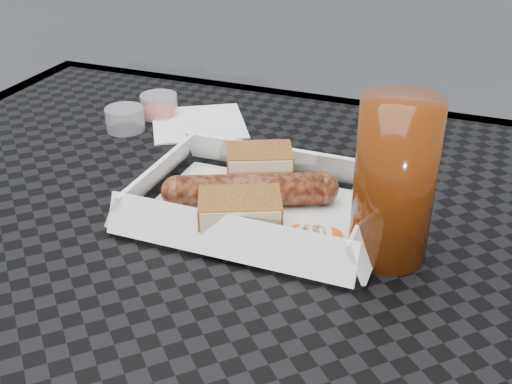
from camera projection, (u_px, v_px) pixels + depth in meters
patio_table at (164, 279)px, 0.68m from camera, size 0.80×0.80×0.74m
food_tray at (260, 212)px, 0.65m from camera, size 0.22×0.15×0.00m
bratwurst at (250, 190)px, 0.65m from camera, size 0.17×0.09×0.03m
bread_near at (259, 168)px, 0.68m from camera, size 0.08×0.07×0.04m
bread_far at (240, 215)px, 0.60m from camera, size 0.09×0.08×0.04m
veg_garnish at (316, 240)px, 0.60m from camera, size 0.03×0.03×0.00m
napkin at (198, 123)px, 0.85m from camera, size 0.16×0.16×0.00m
condiment_cup_sauce at (159, 105)px, 0.87m from camera, size 0.05×0.05×0.03m
condiment_cup_empty at (125, 119)px, 0.83m from camera, size 0.05×0.05×0.03m
drink_glass at (394, 181)px, 0.55m from camera, size 0.07×0.07×0.15m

